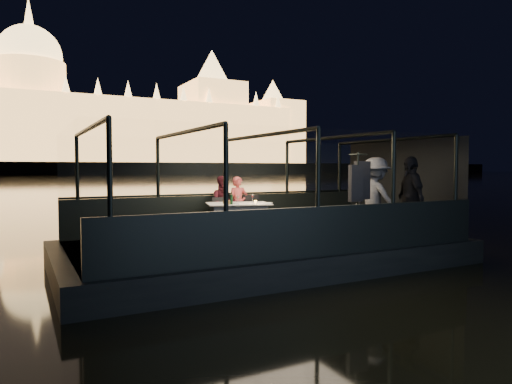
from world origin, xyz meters
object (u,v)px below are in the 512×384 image
passenger_dark (410,202)px  passenger_stripe (375,201)px  chair_port_right (255,214)px  coat_stand (358,201)px  person_woman_coral (238,201)px  chair_port_left (223,215)px  person_man_maroon (224,202)px  dining_table_central (238,219)px  wine_bottle (232,198)px

passenger_dark → passenger_stripe: bearing=-110.1°
chair_port_right → coat_stand: 2.95m
passenger_stripe → coat_stand: bearing=106.9°
passenger_dark → person_woman_coral: bearing=-117.6°
chair_port_left → person_man_maroon: size_ratio=0.62×
dining_table_central → coat_stand: size_ratio=0.76×
passenger_stripe → passenger_dark: 0.74m
person_man_maroon → wine_bottle: (-0.23, -0.98, 0.17)m
person_woman_coral → wine_bottle: person_woman_coral is taller
chair_port_left → passenger_dark: size_ratio=0.47×
dining_table_central → chair_port_left: 0.49m
chair_port_left → person_man_maroon: 0.42m
passenger_dark → dining_table_central: bearing=-106.7°
passenger_stripe → passenger_dark: passenger_dark is taller
coat_stand → dining_table_central: bearing=125.9°
dining_table_central → person_woman_coral: 0.88m
chair_port_left → chair_port_right: chair_port_right is taller
chair_port_left → passenger_dark: bearing=-25.3°
coat_stand → chair_port_right: bearing=109.7°
coat_stand → passenger_stripe: coat_stand is taller
person_man_maroon → passenger_dark: bearing=-36.7°
passenger_stripe → person_woman_coral: bearing=31.3°
chair_port_right → wine_bottle: bearing=-147.8°
person_woman_coral → chair_port_left: bearing=-146.4°
chair_port_right → passenger_dark: size_ratio=0.48×
wine_bottle → passenger_stripe: bearing=-30.5°
chair_port_left → passenger_dark: (3.23, -2.83, 0.40)m
dining_table_central → passenger_dark: (3.04, -2.38, 0.47)m
person_woman_coral → person_man_maroon: (-0.40, 0.00, 0.00)m
dining_table_central → chair_port_left: bearing=112.6°
person_woman_coral → passenger_dark: size_ratio=0.74×
dining_table_central → coat_stand: (1.65, -2.28, 0.51)m
chair_port_left → passenger_stripe: size_ratio=0.47×
wine_bottle → dining_table_central: bearing=41.8°
person_man_maroon → passenger_dark: (3.10, -3.10, 0.10)m
coat_stand → passenger_stripe: (0.84, 0.39, -0.05)m
dining_table_central → chair_port_right: chair_port_right is taller
dining_table_central → passenger_dark: 3.89m
dining_table_central → chair_port_left: chair_port_left is taller
coat_stand → passenger_dark: (1.39, -0.10, -0.05)m
chair_port_right → passenger_stripe: passenger_stripe is taller
dining_table_central → wine_bottle: 0.66m
chair_port_left → chair_port_right: (0.86, 0.01, 0.00)m
person_man_maroon → passenger_stripe: bearing=-37.5°
coat_stand → passenger_stripe: size_ratio=1.05×
chair_port_right → wine_bottle: size_ratio=3.20×
coat_stand → person_woman_coral: bearing=113.6°
chair_port_left → passenger_dark: 4.32m
chair_port_left → person_woman_coral: (0.53, 0.27, 0.30)m
dining_table_central → passenger_dark: passenger_dark is taller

